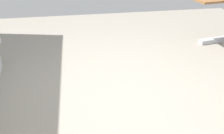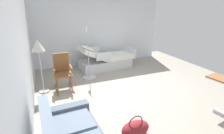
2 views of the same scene
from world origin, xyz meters
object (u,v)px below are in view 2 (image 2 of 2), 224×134
Objects in this scene: iv_pole at (89,71)px; duffel_bag at (135,129)px; hospital_bed at (106,60)px; rocking_chair at (63,72)px; floor_lamp at (38,49)px.

duffel_bag is at bearing -179.10° from iv_pole.
hospital_bed is 2.06× the size of rocking_chair.
floor_lamp is 3.14m from duffel_bag.
duffel_bag is 0.34× the size of iv_pole.
floor_lamp is 2.56× the size of duffel_bag.
hospital_bed is 3.73× the size of duffel_bag.
hospital_bed is 1.46× the size of floor_lamp.
iv_pole is (0.51, -1.46, -0.98)m from floor_lamp.
hospital_bed is at bearing -49.41° from iv_pole.
floor_lamp reaches higher than duffel_bag.
rocking_chair is at bearing 20.25° from duffel_bag.
iv_pole is (0.48, -0.90, -0.25)m from rocking_chair.
iv_pole reaches higher than hospital_bed.
rocking_chair is 1.81× the size of duffel_bag.
hospital_bed is at bearing -55.42° from rocking_chair.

